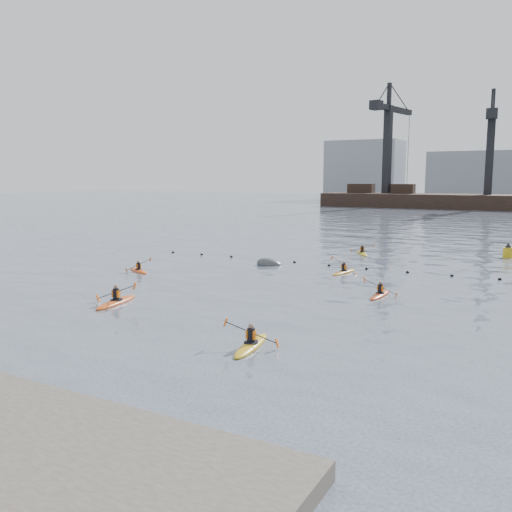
{
  "coord_description": "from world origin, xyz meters",
  "views": [
    {
      "loc": [
        12.87,
        -16.17,
        6.71
      ],
      "look_at": [
        -0.16,
        7.44,
        2.8
      ],
      "focal_mm": 38.0,
      "sensor_mm": 36.0,
      "label": 1
    }
  ],
  "objects_px": {
    "kayaker_1": "(251,344)",
    "kayaker_3": "(344,272)",
    "kayaker_2": "(139,270)",
    "kayaker_4": "(380,294)",
    "nav_buoy": "(508,252)",
    "mooring_buoy": "(270,265)",
    "kayaker_0": "(116,301)",
    "kayaker_5": "(362,253)"
  },
  "relations": [
    {
      "from": "mooring_buoy",
      "to": "nav_buoy",
      "type": "relative_size",
      "value": 1.44
    },
    {
      "from": "kayaker_0",
      "to": "kayaker_4",
      "type": "relative_size",
      "value": 1.23
    },
    {
      "from": "kayaker_1",
      "to": "nav_buoy",
      "type": "bearing_deg",
      "value": 67.7
    },
    {
      "from": "kayaker_3",
      "to": "kayaker_5",
      "type": "xyz_separation_m",
      "value": [
        -1.87,
        9.94,
        0.0
      ]
    },
    {
      "from": "kayaker_2",
      "to": "kayaker_5",
      "type": "bearing_deg",
      "value": -6.37
    },
    {
      "from": "kayaker_0",
      "to": "kayaker_3",
      "type": "height_order",
      "value": "kayaker_0"
    },
    {
      "from": "kayaker_2",
      "to": "mooring_buoy",
      "type": "bearing_deg",
      "value": -16.09
    },
    {
      "from": "nav_buoy",
      "to": "kayaker_4",
      "type": "bearing_deg",
      "value": -104.5
    },
    {
      "from": "kayaker_5",
      "to": "mooring_buoy",
      "type": "distance_m",
      "value": 10.33
    },
    {
      "from": "mooring_buoy",
      "to": "kayaker_5",
      "type": "bearing_deg",
      "value": 65.02
    },
    {
      "from": "kayaker_5",
      "to": "kayaker_4",
      "type": "bearing_deg",
      "value": -99.41
    },
    {
      "from": "kayaker_4",
      "to": "mooring_buoy",
      "type": "relative_size",
      "value": 1.46
    },
    {
      "from": "kayaker_1",
      "to": "nav_buoy",
      "type": "distance_m",
      "value": 32.72
    },
    {
      "from": "kayaker_0",
      "to": "nav_buoy",
      "type": "bearing_deg",
      "value": 49.21
    },
    {
      "from": "kayaker_3",
      "to": "kayaker_5",
      "type": "distance_m",
      "value": 10.12
    },
    {
      "from": "kayaker_5",
      "to": "mooring_buoy",
      "type": "height_order",
      "value": "kayaker_5"
    },
    {
      "from": "kayaker_3",
      "to": "kayaker_4",
      "type": "bearing_deg",
      "value": -45.25
    },
    {
      "from": "kayaker_0",
      "to": "kayaker_5",
      "type": "xyz_separation_m",
      "value": [
        5.64,
        24.85,
        -0.02
      ]
    },
    {
      "from": "kayaker_2",
      "to": "kayaker_4",
      "type": "height_order",
      "value": "kayaker_4"
    },
    {
      "from": "kayaker_4",
      "to": "kayaker_5",
      "type": "xyz_separation_m",
      "value": [
        -6.27,
        16.1,
        0.0
      ]
    },
    {
      "from": "kayaker_3",
      "to": "kayaker_5",
      "type": "bearing_deg",
      "value": 109.88
    },
    {
      "from": "kayaker_0",
      "to": "kayaker_1",
      "type": "distance_m",
      "value": 10.53
    },
    {
      "from": "kayaker_0",
      "to": "kayaker_5",
      "type": "height_order",
      "value": "kayaker_0"
    },
    {
      "from": "kayaker_0",
      "to": "mooring_buoy",
      "type": "distance_m",
      "value": 15.54
    },
    {
      "from": "kayaker_2",
      "to": "kayaker_4",
      "type": "relative_size",
      "value": 0.93
    },
    {
      "from": "kayaker_5",
      "to": "kayaker_2",
      "type": "bearing_deg",
      "value": -155.07
    },
    {
      "from": "mooring_buoy",
      "to": "kayaker_1",
      "type": "bearing_deg",
      "value": -64.65
    },
    {
      "from": "kayaker_3",
      "to": "nav_buoy",
      "type": "bearing_deg",
      "value": 64.7
    },
    {
      "from": "kayaker_4",
      "to": "kayaker_0",
      "type": "bearing_deg",
      "value": 37.84
    },
    {
      "from": "mooring_buoy",
      "to": "nav_buoy",
      "type": "bearing_deg",
      "value": 40.19
    },
    {
      "from": "kayaker_1",
      "to": "mooring_buoy",
      "type": "bearing_deg",
      "value": 105.48
    },
    {
      "from": "kayaker_5",
      "to": "mooring_buoy",
      "type": "relative_size",
      "value": 1.45
    },
    {
      "from": "mooring_buoy",
      "to": "kayaker_0",
      "type": "bearing_deg",
      "value": -94.7
    },
    {
      "from": "mooring_buoy",
      "to": "kayaker_4",
      "type": "bearing_deg",
      "value": -32.37
    },
    {
      "from": "kayaker_0",
      "to": "kayaker_5",
      "type": "relative_size",
      "value": 1.23
    },
    {
      "from": "kayaker_2",
      "to": "kayaker_4",
      "type": "xyz_separation_m",
      "value": [
        17.59,
        0.43,
        0.0
      ]
    },
    {
      "from": "kayaker_0",
      "to": "kayaker_3",
      "type": "relative_size",
      "value": 1.2
    },
    {
      "from": "kayaker_1",
      "to": "kayaker_3",
      "type": "distance_m",
      "value": 18.17
    },
    {
      "from": "kayaker_4",
      "to": "nav_buoy",
      "type": "xyz_separation_m",
      "value": [
        5.2,
        20.12,
        0.34
      ]
    },
    {
      "from": "kayaker_3",
      "to": "mooring_buoy",
      "type": "distance_m",
      "value": 6.26
    },
    {
      "from": "kayaker_2",
      "to": "kayaker_3",
      "type": "relative_size",
      "value": 0.91
    },
    {
      "from": "kayaker_1",
      "to": "kayaker_4",
      "type": "xyz_separation_m",
      "value": [
        1.84,
        11.83,
        -0.01
      ]
    }
  ]
}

